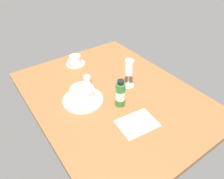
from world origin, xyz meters
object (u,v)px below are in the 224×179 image
object	(u,v)px
coffee_cup	(75,60)
sauce_bottle_green	(120,94)
porridge_bowl	(83,95)
wine_glass	(129,69)
cutlery_setting	(138,123)
creamer_jug	(87,80)

from	to	relation	value
coffee_cup	sauce_bottle_green	distance (cm)	50.93
coffee_cup	porridge_bowl	bearing A→B (deg)	-21.91
coffee_cup	wine_glass	distance (cm)	43.19
porridge_bowl	sauce_bottle_green	size ratio (longest dim) A/B	1.40
sauce_bottle_green	porridge_bowl	bearing A→B (deg)	-134.25
cutlery_setting	coffee_cup	distance (cm)	66.64
cutlery_setting	coffee_cup	bearing A→B (deg)	178.76
porridge_bowl	coffee_cup	world-z (taller)	porridge_bowl
porridge_bowl	sauce_bottle_green	world-z (taller)	sauce_bottle_green
coffee_cup	wine_glass	world-z (taller)	wine_glass
wine_glass	porridge_bowl	bearing A→B (deg)	-96.51
creamer_jug	wine_glass	distance (cm)	26.13
cutlery_setting	porridge_bowl	bearing A→B (deg)	-155.97
porridge_bowl	creamer_jug	bearing A→B (deg)	141.76
creamer_jug	sauce_bottle_green	size ratio (longest dim) A/B	0.35
porridge_bowl	sauce_bottle_green	distance (cm)	20.41
creamer_jug	wine_glass	bearing A→B (deg)	49.35
creamer_jug	sauce_bottle_green	distance (cm)	27.53
sauce_bottle_green	coffee_cup	bearing A→B (deg)	179.63
porridge_bowl	wine_glass	distance (cm)	29.87
porridge_bowl	creamer_jug	size ratio (longest dim) A/B	3.97
porridge_bowl	wine_glass	world-z (taller)	wine_glass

